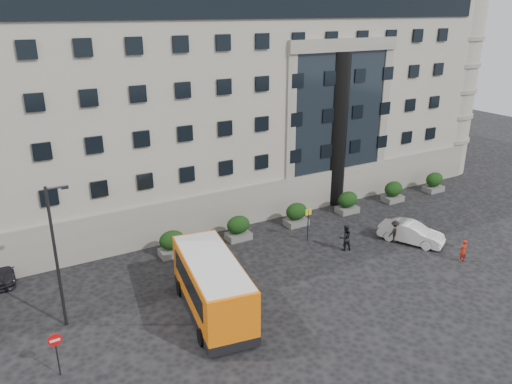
% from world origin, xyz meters
% --- Properties ---
extents(ground, '(120.00, 120.00, 0.00)m').
position_xyz_m(ground, '(0.00, 0.00, 0.00)').
color(ground, black).
rests_on(ground, ground).
extents(civic_building, '(44.00, 24.00, 18.00)m').
position_xyz_m(civic_building, '(6.00, 22.00, 9.00)').
color(civic_building, '#9B9789').
rests_on(civic_building, ground).
extents(entrance_column, '(1.80, 1.80, 13.00)m').
position_xyz_m(entrance_column, '(12.00, 10.30, 6.50)').
color(entrance_column, black).
rests_on(entrance_column, ground).
extents(hedge_a, '(1.80, 1.26, 1.84)m').
position_xyz_m(hedge_a, '(-4.00, 7.80, 0.93)').
color(hedge_a, '#5D5D5A').
rests_on(hedge_a, ground).
extents(hedge_b, '(1.80, 1.26, 1.84)m').
position_xyz_m(hedge_b, '(1.20, 7.80, 0.93)').
color(hedge_b, '#5D5D5A').
rests_on(hedge_b, ground).
extents(hedge_c, '(1.80, 1.26, 1.84)m').
position_xyz_m(hedge_c, '(6.40, 7.80, 0.93)').
color(hedge_c, '#5D5D5A').
rests_on(hedge_c, ground).
extents(hedge_d, '(1.80, 1.26, 1.84)m').
position_xyz_m(hedge_d, '(11.60, 7.80, 0.93)').
color(hedge_d, '#5D5D5A').
rests_on(hedge_d, ground).
extents(hedge_e, '(1.80, 1.26, 1.84)m').
position_xyz_m(hedge_e, '(16.80, 7.80, 0.93)').
color(hedge_e, '#5D5D5A').
rests_on(hedge_e, ground).
extents(hedge_f, '(1.80, 1.26, 1.84)m').
position_xyz_m(hedge_f, '(22.00, 7.80, 0.93)').
color(hedge_f, '#5D5D5A').
rests_on(hedge_f, ground).
extents(street_lamp, '(1.16, 0.18, 8.00)m').
position_xyz_m(street_lamp, '(-11.94, 3.00, 4.37)').
color(street_lamp, '#262628').
rests_on(street_lamp, ground).
extents(bus_stop_sign, '(0.50, 0.08, 2.52)m').
position_xyz_m(bus_stop_sign, '(5.50, 5.00, 1.73)').
color(bus_stop_sign, '#262628').
rests_on(bus_stop_sign, ground).
extents(no_entry_sign, '(0.64, 0.16, 2.32)m').
position_xyz_m(no_entry_sign, '(-13.00, -1.04, 1.65)').
color(no_entry_sign, '#262628').
rests_on(no_entry_sign, ground).
extents(minibus, '(3.98, 8.25, 3.30)m').
position_xyz_m(minibus, '(-4.57, 0.03, 1.82)').
color(minibus, orange).
rests_on(minibus, ground).
extents(red_truck, '(2.95, 5.80, 3.05)m').
position_xyz_m(red_truck, '(-12.05, 18.43, 1.56)').
color(red_truck, maroon).
rests_on(red_truck, ground).
extents(parked_car_c, '(2.21, 4.47, 1.25)m').
position_xyz_m(parked_car_c, '(-14.61, 10.32, 0.63)').
color(parked_car_c, black).
rests_on(parked_car_c, ground).
extents(parked_car_d, '(2.91, 5.58, 1.50)m').
position_xyz_m(parked_car_d, '(-12.02, 15.46, 0.75)').
color(parked_car_d, black).
rests_on(parked_car_d, ground).
extents(white_taxi, '(3.55, 4.87, 1.53)m').
position_xyz_m(white_taxi, '(11.92, 1.00, 0.76)').
color(white_taxi, silver).
rests_on(white_taxi, ground).
extents(pedestrian_a, '(0.63, 0.46, 1.60)m').
position_xyz_m(pedestrian_a, '(12.74, -2.88, 0.80)').
color(pedestrian_a, '#A82310').
rests_on(pedestrian_a, ground).
extents(pedestrian_b, '(1.06, 0.90, 1.90)m').
position_xyz_m(pedestrian_b, '(6.92, 2.45, 0.95)').
color(pedestrian_b, black).
rests_on(pedestrian_b, ground).
extents(pedestrian_c, '(1.16, 0.73, 1.71)m').
position_xyz_m(pedestrian_c, '(10.87, 1.60, 0.86)').
color(pedestrian_c, black).
rests_on(pedestrian_c, ground).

